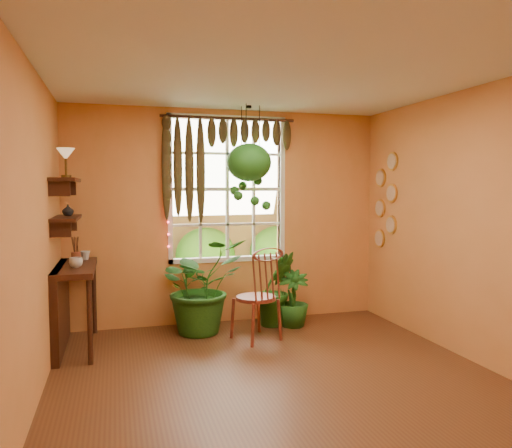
{
  "coord_description": "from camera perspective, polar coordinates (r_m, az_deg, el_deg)",
  "views": [
    {
      "loc": [
        -1.38,
        -3.95,
        1.72
      ],
      "look_at": [
        0.06,
        1.15,
        1.33
      ],
      "focal_mm": 35.0,
      "sensor_mm": 36.0,
      "label": 1
    }
  ],
  "objects": [
    {
      "name": "tiffany_lamp",
      "position": [
        5.51,
        -20.92,
        7.28
      ],
      "size": [
        0.18,
        0.18,
        0.31
      ],
      "color": "#563D18",
      "rests_on": "shelf_upper"
    },
    {
      "name": "shelf_lower",
      "position": [
        5.58,
        -20.84,
        0.62
      ],
      "size": [
        0.25,
        0.9,
        0.04
      ],
      "primitive_type": "cube",
      "color": "#3A1A0F",
      "rests_on": "wall_left"
    },
    {
      "name": "floor",
      "position": [
        4.53,
        3.37,
        -18.15
      ],
      "size": [
        4.5,
        4.5,
        0.0
      ],
      "primitive_type": "plane",
      "color": "#5A3319",
      "rests_on": "ground"
    },
    {
      "name": "cup_a",
      "position": [
        5.44,
        -19.89,
        -4.17
      ],
      "size": [
        0.14,
        0.14,
        0.11
      ],
      "primitive_type": "imported",
      "rotation": [
        0.0,
        0.0,
        0.02
      ],
      "color": "silver",
      "rests_on": "counter_ledge"
    },
    {
      "name": "potted_plant_left",
      "position": [
        5.98,
        -6.33,
        -7.01
      ],
      "size": [
        1.26,
        1.19,
        1.13
      ],
      "primitive_type": "imported",
      "rotation": [
        0.0,
        0.0,
        0.38
      ],
      "color": "#124313",
      "rests_on": "floor"
    },
    {
      "name": "ceiling",
      "position": [
        4.3,
        3.53,
        17.36
      ],
      "size": [
        4.5,
        4.5,
        0.0
      ],
      "primitive_type": "plane",
      "rotation": [
        3.14,
        0.0,
        0.0
      ],
      "color": "silver",
      "rests_on": "wall_back"
    },
    {
      "name": "valance_vine",
      "position": [
        6.27,
        -3.85,
        9.26
      ],
      "size": [
        1.7,
        0.12,
        1.1
      ],
      "color": "#3A1A0F",
      "rests_on": "window"
    },
    {
      "name": "shelf_upper",
      "position": [
        5.58,
        -20.95,
        4.73
      ],
      "size": [
        0.25,
        0.9,
        0.04
      ],
      "primitive_type": "cube",
      "color": "#3A1A0F",
      "rests_on": "wall_left"
    },
    {
      "name": "shelf_vase",
      "position": [
        5.71,
        -20.69,
        1.5
      ],
      "size": [
        0.12,
        0.12,
        0.12
      ],
      "primitive_type": "imported",
      "rotation": [
        0.0,
        0.0,
        -0.0
      ],
      "color": "#B2AD99",
      "rests_on": "shelf_lower"
    },
    {
      "name": "string_lights",
      "position": [
        6.17,
        -10.05,
        4.39
      ],
      "size": [
        0.03,
        0.03,
        1.54
      ],
      "primitive_type": null,
      "color": "#FF2633",
      "rests_on": "window"
    },
    {
      "name": "wall_plates",
      "position": [
        6.66,
        14.56,
        2.58
      ],
      "size": [
        0.04,
        0.32,
        1.1
      ],
      "primitive_type": null,
      "color": "#FFF2D0",
      "rests_on": "wall_right"
    },
    {
      "name": "potted_plant_right",
      "position": [
        6.26,
        4.22,
        -8.5
      ],
      "size": [
        0.47,
        0.47,
        0.69
      ],
      "primitive_type": "imported",
      "rotation": [
        0.0,
        0.0,
        -0.26
      ],
      "color": "#124313",
      "rests_on": "floor"
    },
    {
      "name": "counter_ledge",
      "position": [
        5.7,
        -20.97,
        -7.93
      ],
      "size": [
        0.4,
        1.2,
        0.9
      ],
      "color": "#3A1A0F",
      "rests_on": "floor"
    },
    {
      "name": "window",
      "position": [
        6.39,
        -3.31,
        3.99
      ],
      "size": [
        1.52,
        0.1,
        1.86
      ],
      "color": "white",
      "rests_on": "wall_back"
    },
    {
      "name": "potted_plant_mid",
      "position": [
        6.27,
        2.27,
        -7.38
      ],
      "size": [
        0.56,
        0.48,
        0.93
      ],
      "primitive_type": "imported",
      "rotation": [
        0.0,
        0.0,
        0.13
      ],
      "color": "#124313",
      "rests_on": "floor"
    },
    {
      "name": "windsor_chair",
      "position": [
        5.7,
        0.2,
        -9.72
      ],
      "size": [
        0.59,
        0.61,
        1.22
      ],
      "rotation": [
        0.0,
        0.0,
        0.39
      ],
      "color": "maroon",
      "rests_on": "floor"
    },
    {
      "name": "brush_jar",
      "position": [
        5.74,
        -19.89,
        -2.83
      ],
      "size": [
        0.1,
        0.1,
        0.37
      ],
      "color": "brown",
      "rests_on": "counter_ledge"
    },
    {
      "name": "wall_left",
      "position": [
        4.02,
        -24.6,
        -1.46
      ],
      "size": [
        0.0,
        4.5,
        4.5
      ],
      "primitive_type": "plane",
      "rotation": [
        1.57,
        0.0,
        1.57
      ],
      "color": "#E3904D",
      "rests_on": "floor"
    },
    {
      "name": "cup_b",
      "position": [
        6.0,
        -18.93,
        -3.42
      ],
      "size": [
        0.14,
        0.14,
        0.1
      ],
      "primitive_type": "imported",
      "rotation": [
        0.0,
        0.0,
        0.32
      ],
      "color": "beige",
      "rests_on": "counter_ledge"
    },
    {
      "name": "backyard",
      "position": [
        10.96,
        -7.27,
        1.84
      ],
      "size": [
        14.0,
        10.0,
        12.0
      ],
      "color": "#205B1A",
      "rests_on": "ground"
    },
    {
      "name": "wall_right",
      "position": [
        5.21,
        24.68,
        -0.27
      ],
      "size": [
        0.0,
        4.5,
        4.5
      ],
      "primitive_type": "plane",
      "rotation": [
        1.57,
        0.0,
        -1.57
      ],
      "color": "#E3904D",
      "rests_on": "floor"
    },
    {
      "name": "hanging_basket",
      "position": [
        6.02,
        -0.8,
        6.45
      ],
      "size": [
        0.54,
        0.54,
        1.27
      ],
      "color": "black",
      "rests_on": "ceiling"
    },
    {
      "name": "wall_back",
      "position": [
        6.37,
        -3.23,
        0.84
      ],
      "size": [
        4.0,
        0.0,
        4.0
      ],
      "primitive_type": "plane",
      "rotation": [
        1.57,
        0.0,
        0.0
      ],
      "color": "#E3904D",
      "rests_on": "floor"
    }
  ]
}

